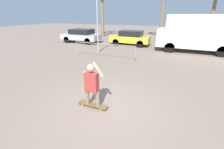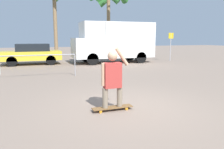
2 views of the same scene
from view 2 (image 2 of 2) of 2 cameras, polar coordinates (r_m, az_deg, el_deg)
ground_plane at (r=6.00m, az=3.92°, el=-8.33°), size 80.00×80.00×0.00m
skateboard at (r=5.66m, az=0.12°, el=-8.63°), size 1.06×0.25×0.09m
person_skateboarder at (r=5.46m, az=0.11°, el=-0.39°), size 0.72×0.25×1.52m
camper_van at (r=16.43m, az=0.65°, el=8.76°), size 5.90×2.28×2.95m
parked_car_yellow at (r=16.18m, az=-20.17°, el=5.17°), size 3.94×1.71×1.44m
street_sign at (r=18.05m, az=15.07°, el=7.97°), size 0.44×0.06×2.22m
plaza_railing_segment at (r=10.61m, az=-21.84°, el=3.85°), size 4.56×0.05×1.08m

